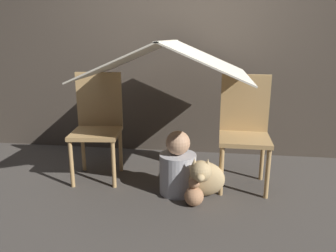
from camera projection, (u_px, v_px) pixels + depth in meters
ground_plane at (167, 187)px, 2.91m from camera, size 8.80×8.80×0.00m
wall_back at (179, 40)px, 3.52m from camera, size 7.00×0.05×2.50m
chair_left at (98, 122)px, 3.03m from camera, size 0.47×0.47×0.97m
chair_right at (244, 127)px, 2.86m from camera, size 0.43×0.43×0.97m
sheet_canopy at (168, 58)px, 2.71m from camera, size 1.33×1.17×0.29m
person_front at (178, 167)px, 2.75m from camera, size 0.31×0.31×0.54m
dog at (201, 177)px, 2.67m from camera, size 0.39×0.36×0.39m
plush_toy at (194, 194)px, 2.57m from camera, size 0.15×0.15×0.24m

